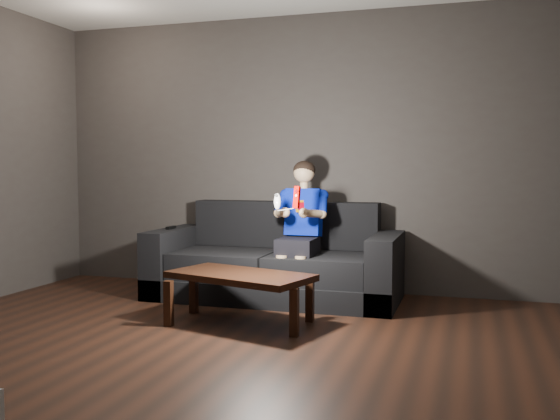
% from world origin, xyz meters
% --- Properties ---
extents(floor, '(5.00, 5.00, 0.00)m').
position_xyz_m(floor, '(0.00, 0.00, 0.00)').
color(floor, black).
rests_on(floor, ground).
extents(back_wall, '(5.00, 0.04, 2.70)m').
position_xyz_m(back_wall, '(0.00, 2.50, 1.35)').
color(back_wall, '#3A3432').
rests_on(back_wall, ground).
extents(sofa, '(2.27, 0.98, 0.88)m').
position_xyz_m(sofa, '(-0.03, 1.99, 0.29)').
color(sofa, black).
rests_on(sofa, floor).
extents(child, '(0.48, 0.59, 1.18)m').
position_xyz_m(child, '(0.23, 1.93, 0.75)').
color(child, black).
rests_on(child, sofa).
extents(wii_remote_red, '(0.05, 0.07, 0.19)m').
position_xyz_m(wii_remote_red, '(0.32, 1.47, 0.96)').
color(wii_remote_red, '#EE0400').
rests_on(wii_remote_red, child).
extents(nunchuk_white, '(0.08, 0.10, 0.15)m').
position_xyz_m(nunchuk_white, '(0.15, 1.48, 0.93)').
color(nunchuk_white, white).
rests_on(nunchuk_white, child).
extents(wii_remote_black, '(0.04, 0.15, 0.03)m').
position_xyz_m(wii_remote_black, '(-1.05, 1.90, 0.63)').
color(wii_remote_black, black).
rests_on(wii_remote_black, sofa).
extents(coffee_table, '(1.20, 0.83, 0.40)m').
position_xyz_m(coffee_table, '(0.00, 0.98, 0.34)').
color(coffee_table, black).
rests_on(coffee_table, floor).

